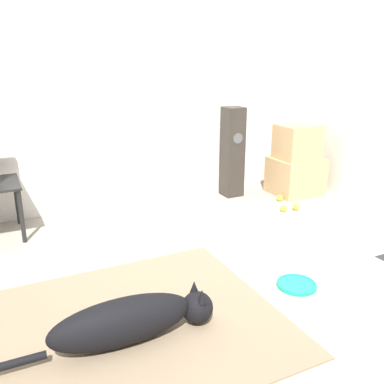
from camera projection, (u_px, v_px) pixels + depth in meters
The scene contains 11 objects.
ground_plane at pixel (173, 319), 2.50m from camera, with size 12.00×12.00×0.00m, color #9E9384.
wall_back at pixel (79, 77), 3.90m from camera, with size 8.00×0.06×2.55m.
area_rug at pixel (140, 322), 2.46m from camera, with size 1.58×1.45×0.01m.
dog at pixel (132, 320), 2.27m from camera, with size 1.17×0.23×0.26m.
frisbee at pixel (297, 284), 2.85m from camera, with size 0.27×0.27×0.03m.
cardboard_box_lower at pixel (295, 176), 4.71m from camera, with size 0.51×0.45×0.40m.
cardboard_box_upper at pixel (297, 142), 4.58m from camera, with size 0.40×0.36×0.37m.
floor_speaker at pixel (232, 152), 4.56m from camera, with size 0.20×0.20×0.96m.
tennis_ball_by_boxes at pixel (296, 207), 4.24m from camera, with size 0.07×0.07×0.07m.
tennis_ball_near_speaker at pixel (280, 198), 4.50m from camera, with size 0.07×0.07×0.07m.
tennis_ball_loose_on_carpet at pixel (283, 208), 4.20m from camera, with size 0.07×0.07×0.07m.
Camera 1 is at (-0.84, -1.98, 1.48)m, focal length 40.00 mm.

